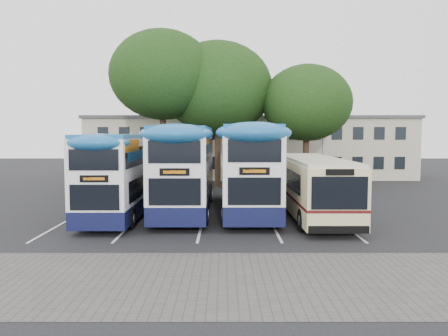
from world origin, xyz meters
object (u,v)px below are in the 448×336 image
tree_left (162,75)px  bus_dd_right (247,165)px  bus_dd_mid (186,165)px  bus_single (313,183)px  tree_mid (218,89)px  bus_dd_left (123,171)px  tree_right (307,103)px  lamp_post (323,127)px

tree_left → bus_dd_right: 13.28m
bus_dd_mid → bus_single: size_ratio=1.08×
tree_left → bus_dd_mid: size_ratio=1.09×
tree_left → bus_dd_mid: (2.67, -9.92, -6.41)m
tree_mid → bus_dd_left: size_ratio=1.13×
tree_right → tree_mid: bearing=169.0°
tree_mid → tree_right: size_ratio=1.21×
tree_mid → bus_dd_right: (1.85, -11.43, -5.49)m
tree_right → bus_dd_right: bearing=-117.7°
tree_right → bus_dd_left: size_ratio=0.93×
bus_dd_mid → bus_single: bus_dd_mid is taller
bus_single → bus_dd_right: bearing=155.3°
tree_right → bus_dd_mid: tree_right is taller
lamp_post → tree_right: size_ratio=0.91×
lamp_post → bus_dd_right: lamp_post is taller
bus_dd_left → bus_single: bearing=-2.3°
lamp_post → bus_dd_mid: 17.14m
lamp_post → tree_right: bearing=-124.2°
tree_left → bus_single: size_ratio=1.18×
bus_dd_mid → tree_right: bearing=48.9°
tree_right → bus_single: size_ratio=0.93×
tree_mid → bus_dd_left: (-5.04, -12.60, -5.75)m
tree_mid → bus_single: tree_mid is taller
bus_dd_left → tree_right: bearing=42.7°
lamp_post → bus_single: bearing=-104.7°
lamp_post → bus_dd_left: (-14.19, -14.18, -2.63)m
tree_mid → bus_dd_right: 12.81m
lamp_post → tree_left: 14.43m
bus_single → bus_dd_mid: bearing=167.6°
lamp_post → bus_dd_left: 20.24m
lamp_post → bus_dd_mid: (-10.83, -13.07, -2.41)m
tree_left → bus_dd_right: size_ratio=1.07×
tree_left → tree_mid: size_ratio=1.05×
bus_dd_right → bus_single: 3.93m
lamp_post → bus_dd_left: lamp_post is taller
lamp_post → tree_left: bearing=-166.9°
tree_left → bus_dd_mid: 12.11m
bus_dd_left → bus_dd_mid: size_ratio=0.92×
tree_mid → bus_dd_mid: size_ratio=1.04×
bus_dd_right → lamp_post: bearing=60.7°
bus_dd_mid → bus_dd_right: (3.52, 0.06, 0.04)m
lamp_post → tree_mid: (-9.15, -1.58, 3.12)m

